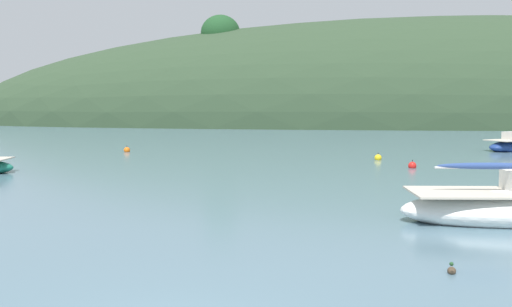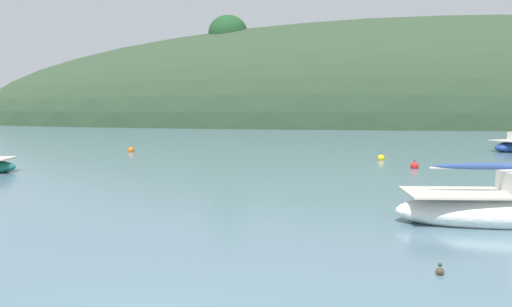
{
  "view_description": "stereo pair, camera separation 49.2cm",
  "coord_description": "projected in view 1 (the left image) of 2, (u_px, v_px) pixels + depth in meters",
  "views": [
    {
      "loc": [
        2.27,
        -8.63,
        3.67
      ],
      "look_at": [
        0.0,
        20.0,
        1.2
      ],
      "focal_mm": 44.27,
      "sensor_mm": 36.0,
      "label": 1
    },
    {
      "loc": [
        2.76,
        -8.58,
        3.67
      ],
      "look_at": [
        0.0,
        20.0,
        1.2
      ],
      "focal_mm": 44.27,
      "sensor_mm": 36.0,
      "label": 2
    }
  ],
  "objects": [
    {
      "name": "far_shoreline_hill",
      "position": [
        464.0,
        124.0,
        91.11
      ],
      "size": [
        150.0,
        36.0,
        33.72
      ],
      "color": "#2D422B",
      "rests_on": "ground"
    },
    {
      "name": "mooring_buoy_outer",
      "position": [
        127.0,
        150.0,
        44.12
      ],
      "size": [
        0.44,
        0.44,
        0.54
      ],
      "color": "orange",
      "rests_on": "ground"
    },
    {
      "name": "mooring_buoy_channel",
      "position": [
        378.0,
        158.0,
        38.3
      ],
      "size": [
        0.44,
        0.44,
        0.54
      ],
      "color": "yellow",
      "rests_on": "ground"
    },
    {
      "name": "mooring_buoy_inner",
      "position": [
        412.0,
        166.0,
        33.75
      ],
      "size": [
        0.44,
        0.44,
        0.54
      ],
      "color": "red",
      "rests_on": "ground"
    },
    {
      "name": "duck_trailing",
      "position": [
        452.0,
        270.0,
        13.37
      ],
      "size": [
        0.24,
        0.43,
        0.24
      ],
      "color": "#473828",
      "rests_on": "ground"
    }
  ]
}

